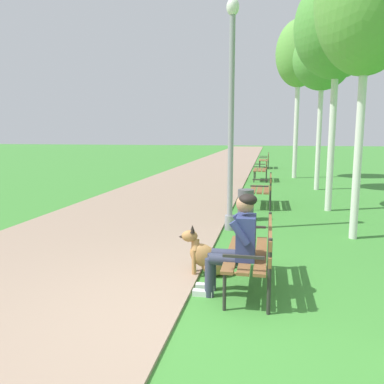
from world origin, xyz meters
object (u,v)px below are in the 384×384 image
at_px(park_bench_furthest, 265,159).
at_px(lamp_post_near, 231,115).
at_px(litter_bin, 246,205).
at_px(park_bench_far, 262,168).
at_px(birch_tree_third, 338,27).
at_px(park_bench_near, 255,249).
at_px(birch_tree_fourth, 323,59).
at_px(dog_shepherd, 207,257).
at_px(birch_tree_fifth, 299,54).
at_px(person_seated_on_near_bench, 237,241).
at_px(park_bench_mid, 264,187).

relative_size(park_bench_furthest, lamp_post_near, 0.34).
bearing_deg(litter_bin, park_bench_far, 88.32).
bearing_deg(birch_tree_third, park_bench_near, -107.05).
height_order(birch_tree_fourth, litter_bin, birch_tree_fourth).
height_order(dog_shepherd, birch_tree_fifth, birch_tree_fifth).
height_order(person_seated_on_near_bench, birch_tree_third, birch_tree_third).
bearing_deg(birch_tree_fourth, dog_shepherd, -105.51).
distance_m(person_seated_on_near_bench, birch_tree_fourth, 10.34).
height_order(person_seated_on_near_bench, birch_tree_fifth, birch_tree_fifth).
bearing_deg(person_seated_on_near_bench, park_bench_furthest, 89.52).
relative_size(park_bench_near, person_seated_on_near_bench, 1.20).
relative_size(park_bench_near, litter_bin, 2.14).
xyz_separation_m(dog_shepherd, birch_tree_fifth, (1.92, 12.40, 4.98)).
xyz_separation_m(person_seated_on_near_bench, litter_bin, (-0.14, 4.15, -0.33)).
bearing_deg(person_seated_on_near_bench, birch_tree_fourth, 78.01).
xyz_separation_m(park_bench_near, birch_tree_third, (1.65, 5.38, 3.92)).
distance_m(park_bench_furthest, lamp_post_near, 14.65).
xyz_separation_m(park_bench_furthest, birch_tree_fourth, (1.86, -8.28, 3.87)).
relative_size(park_bench_near, park_bench_far, 1.00).
distance_m(park_bench_mid, birch_tree_fourth, 5.50).
bearing_deg(birch_tree_fifth, birch_tree_fourth, -81.33).
xyz_separation_m(park_bench_mid, litter_bin, (-0.37, -1.82, -0.16)).
distance_m(park_bench_far, dog_shepherd, 11.17).
xyz_separation_m(park_bench_far, birch_tree_fourth, (1.92, -2.30, 3.87)).
relative_size(park_bench_far, park_bench_furthest, 1.00).
height_order(park_bench_mid, dog_shepherd, park_bench_mid).
relative_size(park_bench_furthest, litter_bin, 2.14).
relative_size(park_bench_far, birch_tree_fourth, 0.27).
distance_m(park_bench_mid, dog_shepherd, 5.44).
distance_m(birch_tree_fourth, litter_bin, 6.99).
bearing_deg(park_bench_furthest, park_bench_mid, -89.59).
xyz_separation_m(birch_tree_fourth, litter_bin, (-2.14, -5.29, -4.04)).
bearing_deg(birch_tree_fifth, birch_tree_third, -86.94).
relative_size(park_bench_mid, birch_tree_fifth, 0.22).
xyz_separation_m(person_seated_on_near_bench, birch_tree_fourth, (2.01, 9.44, 3.71)).
relative_size(person_seated_on_near_bench, dog_shepherd, 1.51).
xyz_separation_m(person_seated_on_near_bench, birch_tree_fifth, (1.47, 12.98, 4.56)).
xyz_separation_m(park_bench_mid, birch_tree_fifth, (1.23, 7.01, 4.73)).
relative_size(park_bench_near, park_bench_mid, 1.00).
distance_m(park_bench_mid, lamp_post_near, 3.36).
bearing_deg(birch_tree_third, park_bench_furthest, 98.06).
relative_size(park_bench_far, litter_bin, 2.14).
bearing_deg(birch_tree_third, person_seated_on_near_bench, -108.23).
distance_m(park_bench_near, person_seated_on_near_bench, 0.37).
relative_size(dog_shepherd, lamp_post_near, 0.19).
bearing_deg(dog_shepherd, lamp_post_near, 88.86).
relative_size(park_bench_near, birch_tree_third, 0.26).
distance_m(park_bench_far, birch_tree_fifth, 5.08).
bearing_deg(birch_tree_fourth, park_bench_near, -101.08).
height_order(park_bench_far, birch_tree_third, birch_tree_third).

